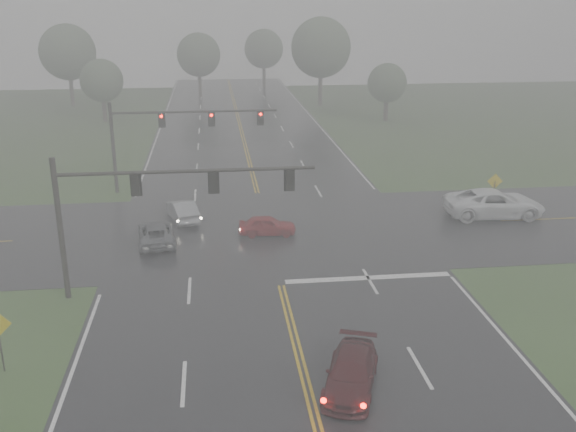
{
  "coord_description": "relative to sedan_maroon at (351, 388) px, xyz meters",
  "views": [
    {
      "loc": [
        -3.09,
        -14.75,
        13.51
      ],
      "look_at": [
        0.58,
        16.0,
        2.97
      ],
      "focal_mm": 40.0,
      "sensor_mm": 36.0,
      "label": 1
    }
  ],
  "objects": [
    {
      "name": "sedan_silver",
      "position": [
        -6.77,
        19.58,
        0.0
      ],
      "size": [
        2.4,
        4.23,
        1.32
      ],
      "primitive_type": "imported",
      "rotation": [
        0.0,
        0.0,
        3.41
      ],
      "color": "#929499",
      "rests_on": "ground"
    },
    {
      "name": "car_grey",
      "position": [
        -8.12,
        15.63,
        0.0
      ],
      "size": [
        2.48,
        4.51,
        1.2
      ],
      "primitive_type": "imported",
      "rotation": [
        0.0,
        0.0,
        3.26
      ],
      "color": "#53555A",
      "rests_on": "ground"
    },
    {
      "name": "tree_nw_a",
      "position": [
        -16.89,
        55.77,
        4.66
      ],
      "size": [
        4.83,
        4.83,
        7.09
      ],
      "color": "#352B22",
      "rests_on": "ground"
    },
    {
      "name": "main_road",
      "position": [
        -1.58,
        14.99,
        0.0
      ],
      "size": [
        18.0,
        160.0,
        0.02
      ],
      "primitive_type": "cube",
      "color": "black",
      "rests_on": "ground"
    },
    {
      "name": "tree_n_mid",
      "position": [
        -6.18,
        73.95,
        5.92
      ],
      "size": [
        6.13,
        6.13,
        9.01
      ],
      "color": "#352B22",
      "rests_on": "ground"
    },
    {
      "name": "signal_gantry_far",
      "position": [
        -8.09,
        26.51,
        4.63
      ],
      "size": [
        11.92,
        0.33,
        6.59
      ],
      "color": "black",
      "rests_on": "ground"
    },
    {
      "name": "sedan_red",
      "position": [
        -1.62,
        16.31,
        0.0
      ],
      "size": [
        3.52,
        1.61,
        1.17
      ],
      "primitive_type": "imported",
      "rotation": [
        0.0,
        0.0,
        1.5
      ],
      "color": "maroon",
      "rests_on": "ground"
    },
    {
      "name": "signal_gantry_near",
      "position": [
        -8.13,
        8.96,
        4.78
      ],
      "size": [
        11.93,
        0.3,
        6.83
      ],
      "color": "black",
      "rests_on": "ground"
    },
    {
      "name": "tree_nw_b",
      "position": [
        -22.79,
        67.84,
        6.91
      ],
      "size": [
        7.15,
        7.15,
        10.5
      ],
      "color": "#352B22",
      "rests_on": "ground"
    },
    {
      "name": "sedan_maroon",
      "position": [
        0.0,
        0.0,
        0.0
      ],
      "size": [
        3.05,
        4.58,
        1.23
      ],
      "primitive_type": "imported",
      "rotation": [
        0.0,
        0.0,
        -0.34
      ],
      "color": "#3D0B0E",
      "rests_on": "ground"
    },
    {
      "name": "stop_bar",
      "position": [
        2.92,
        9.39,
        0.0
      ],
      "size": [
        8.5,
        0.5,
        0.01
      ],
      "primitive_type": "cube",
      "color": "silver",
      "rests_on": "ground"
    },
    {
      "name": "cross_street",
      "position": [
        -1.58,
        16.99,
        0.0
      ],
      "size": [
        120.0,
        14.0,
        0.02
      ],
      "primitive_type": "cube",
      "color": "black",
      "rests_on": "ground"
    },
    {
      "name": "sign_diamond_east",
      "position": [
        13.86,
        19.35,
        1.69
      ],
      "size": [
        1.04,
        0.15,
        2.51
      ],
      "rotation": [
        0.0,
        0.0,
        -0.1
      ],
      "color": "black",
      "rests_on": "ground"
    },
    {
      "name": "tree_e_near",
      "position": [
        15.39,
        52.58,
        4.31
      ],
      "size": [
        4.47,
        4.47,
        6.56
      ],
      "color": "#352B22",
      "rests_on": "ground"
    },
    {
      "name": "tree_ne_a",
      "position": [
        9.63,
        64.24,
        7.46
      ],
      "size": [
        7.72,
        7.72,
        11.34
      ],
      "color": "#352B22",
      "rests_on": "ground"
    },
    {
      "name": "tree_n_far",
      "position": [
        3.88,
        84.06,
        5.92
      ],
      "size": [
        6.13,
        6.13,
        9.0
      ],
      "color": "#352B22",
      "rests_on": "ground"
    },
    {
      "name": "pickup_white",
      "position": [
        13.32,
        17.98,
        0.0
      ],
      "size": [
        6.48,
        3.2,
        1.77
      ],
      "primitive_type": "imported",
      "rotation": [
        0.0,
        0.0,
        1.53
      ],
      "color": "white",
      "rests_on": "ground"
    }
  ]
}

